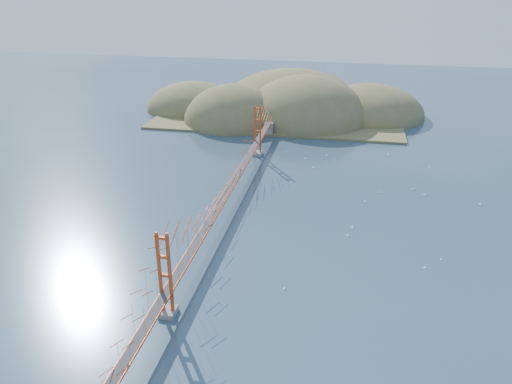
% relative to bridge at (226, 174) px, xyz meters
% --- Properties ---
extents(ground, '(320.00, 320.00, 0.00)m').
position_rel_bridge_xyz_m(ground, '(0.00, -0.18, -7.01)').
color(ground, '#293F52').
rests_on(ground, ground).
extents(bridge, '(2.20, 94.40, 12.00)m').
position_rel_bridge_xyz_m(bridge, '(0.00, 0.00, 0.00)').
color(bridge, gray).
rests_on(bridge, ground).
extents(far_headlands, '(84.00, 58.00, 25.00)m').
position_rel_bridge_xyz_m(far_headlands, '(2.21, 68.33, -7.01)').
color(far_headlands, '#776345').
rests_on(far_headlands, ground).
extents(sailboat_15, '(0.58, 0.65, 0.74)m').
position_rel_bridge_xyz_m(sailboat_15, '(30.00, 35.50, -6.85)').
color(sailboat_15, white).
rests_on(sailboat_15, ground).
extents(sailboat_8, '(0.57, 0.55, 0.64)m').
position_rel_bridge_xyz_m(sailboat_8, '(38.60, 28.99, -6.86)').
color(sailboat_8, white).
rests_on(sailboat_8, ground).
extents(sailboat_17, '(0.63, 0.57, 0.72)m').
position_rel_bridge_xyz_m(sailboat_17, '(33.93, 16.03, -6.85)').
color(sailboat_17, white).
rests_on(sailboat_17, ground).
extents(sailboat_11, '(0.67, 0.67, 0.73)m').
position_rel_bridge_xyz_m(sailboat_11, '(45.47, 11.14, -6.85)').
color(sailboat_11, white).
rests_on(sailboat_11, ground).
extents(sailboat_7, '(0.63, 0.56, 0.72)m').
position_rel_bridge_xyz_m(sailboat_7, '(35.95, 13.70, -6.85)').
color(sailboat_7, white).
rests_on(sailboat_7, ground).
extents(sailboat_14, '(0.55, 0.55, 0.59)m').
position_rel_bridge_xyz_m(sailboat_14, '(35.73, -10.20, -6.87)').
color(sailboat_14, white).
rests_on(sailboat_14, ground).
extents(sailboat_3, '(0.62, 0.62, 0.67)m').
position_rel_bridge_xyz_m(sailboat_3, '(11.31, 28.96, -6.86)').
color(sailboat_3, white).
rests_on(sailboat_3, ground).
extents(sailboat_12, '(0.58, 0.57, 0.65)m').
position_rel_bridge_xyz_m(sailboat_12, '(15.95, 32.43, -6.86)').
color(sailboat_12, white).
rests_on(sailboat_12, ground).
extents(sailboat_1, '(0.67, 0.67, 0.71)m').
position_rel_bridge_xyz_m(sailboat_1, '(21.74, -5.44, -6.85)').
color(sailboat_1, white).
rests_on(sailboat_1, ground).
extents(sailboat_4, '(0.52, 0.52, 0.56)m').
position_rel_bridge_xyz_m(sailboat_4, '(27.32, 13.12, -6.87)').
color(sailboat_4, white).
rests_on(sailboat_4, ground).
extents(sailboat_16, '(0.56, 0.56, 0.60)m').
position_rel_bridge_xyz_m(sailboat_16, '(13.57, 24.00, -6.87)').
color(sailboat_16, white).
rests_on(sailboat_16, ground).
extents(sailboat_0, '(0.56, 0.63, 0.71)m').
position_rel_bridge_xyz_m(sailboat_0, '(22.43, -2.56, -6.85)').
color(sailboat_0, white).
rests_on(sailboat_0, ground).
extents(sailboat_2, '(0.50, 0.43, 0.58)m').
position_rel_bridge_xyz_m(sailboat_2, '(33.04, -13.03, -6.87)').
color(sailboat_2, white).
rests_on(sailboat_2, ground).
extents(sailboat_10, '(0.43, 0.51, 0.59)m').
position_rel_bridge_xyz_m(sailboat_10, '(13.64, -22.03, -6.87)').
color(sailboat_10, white).
rests_on(sailboat_10, ground).
extents(sailboat_extra_0, '(0.60, 0.60, 0.66)m').
position_rel_bridge_xyz_m(sailboat_extra_0, '(24.52, 8.20, -6.86)').
color(sailboat_extra_0, white).
rests_on(sailboat_extra_0, ground).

